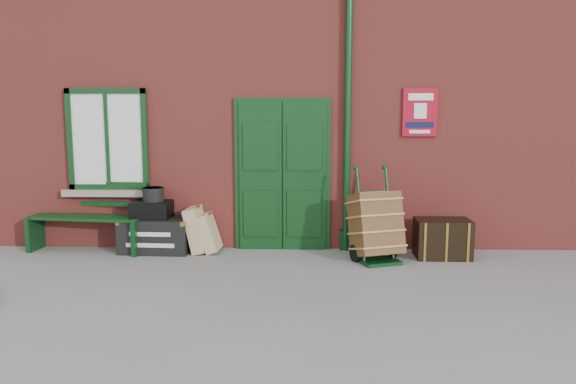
{
  "coord_description": "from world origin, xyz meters",
  "views": [
    {
      "loc": [
        0.03,
        -6.8,
        2.11
      ],
      "look_at": [
        -0.19,
        0.6,
        1.0
      ],
      "focal_mm": 35.0,
      "sensor_mm": 36.0,
      "label": 1
    }
  ],
  "objects_px": {
    "porter_trolley": "(376,226)",
    "dark_trunk": "(442,238)",
    "houdini_trunk": "(156,235)",
    "bench": "(90,215)"
  },
  "relations": [
    {
      "from": "porter_trolley",
      "to": "dark_trunk",
      "type": "xyz_separation_m",
      "value": [
        0.98,
        0.2,
        -0.22
      ]
    },
    {
      "from": "bench",
      "to": "houdini_trunk",
      "type": "bearing_deg",
      "value": 2.13
    },
    {
      "from": "porter_trolley",
      "to": "dark_trunk",
      "type": "relative_size",
      "value": 1.7
    },
    {
      "from": "bench",
      "to": "houdini_trunk",
      "type": "xyz_separation_m",
      "value": [
        1.01,
        -0.08,
        -0.28
      ]
    },
    {
      "from": "dark_trunk",
      "to": "houdini_trunk",
      "type": "bearing_deg",
      "value": 177.53
    },
    {
      "from": "houdini_trunk",
      "to": "dark_trunk",
      "type": "relative_size",
      "value": 1.33
    },
    {
      "from": "houdini_trunk",
      "to": "dark_trunk",
      "type": "height_order",
      "value": "dark_trunk"
    },
    {
      "from": "bench",
      "to": "dark_trunk",
      "type": "xyz_separation_m",
      "value": [
        5.17,
        -0.29,
        -0.26
      ]
    },
    {
      "from": "porter_trolley",
      "to": "bench",
      "type": "bearing_deg",
      "value": 154.29
    },
    {
      "from": "dark_trunk",
      "to": "bench",
      "type": "bearing_deg",
      "value": 177.18
    }
  ]
}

